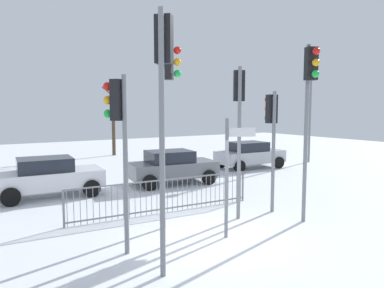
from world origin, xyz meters
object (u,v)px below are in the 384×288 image
traffic_light_rear_left (167,93)px  car_grey_trailing (172,166)px  traffic_light_mid_right (119,124)px  traffic_light_foreground_right (239,108)px  traffic_light_rear_right (310,94)px  traffic_light_mid_left (271,124)px  bare_tree_left (114,120)px  direction_sign_post (229,171)px  street_lamp (310,98)px  car_white_far (49,176)px  traffic_light_foreground_left (164,84)px  car_silver_mid (249,154)px

traffic_light_rear_left → car_grey_trailing: (2.91, 5.12, -2.92)m
traffic_light_mid_right → traffic_light_foreground_right: size_ratio=0.89×
traffic_light_rear_right → traffic_light_mid_left: (0.04, 1.49, -0.89)m
traffic_light_mid_left → bare_tree_left: bare_tree_left is taller
traffic_light_mid_left → bare_tree_left: 16.00m
traffic_light_rear_left → direction_sign_post: 2.62m
traffic_light_mid_left → car_grey_trailing: bearing=111.4°
car_grey_trailing → street_lamp: (10.31, 1.18, 3.17)m
street_lamp → traffic_light_rear_right: bearing=-140.4°
traffic_light_rear_left → direction_sign_post: (1.00, -1.40, -1.98)m
traffic_light_mid_right → car_white_far: size_ratio=1.03×
traffic_light_rear_right → traffic_light_foreground_left: bearing=28.7°
car_grey_trailing → bare_tree_left: bare_tree_left is taller
traffic_light_mid_left → traffic_light_rear_left: (-3.64, 0.17, 0.88)m
traffic_light_foreground_right → car_grey_trailing: bearing=114.8°
direction_sign_post → street_lamp: (12.22, 7.70, 2.23)m
traffic_light_mid_right → bare_tree_left: bare_tree_left is taller
bare_tree_left → traffic_light_mid_right: bearing=-109.0°
traffic_light_foreground_right → traffic_light_foreground_left: bearing=-118.0°
traffic_light_rear_right → direction_sign_post: size_ratio=1.67×
traffic_light_mid_right → bare_tree_left: (5.74, 16.71, -0.41)m
traffic_light_mid_right → street_lamp: 16.57m
traffic_light_foreground_right → car_grey_trailing: (0.62, 5.31, -2.53)m
traffic_light_foreground_right → car_grey_trailing: size_ratio=1.13×
traffic_light_mid_left → car_grey_trailing: size_ratio=0.96×
traffic_light_rear_right → direction_sign_post: 3.28m
traffic_light_mid_left → traffic_light_rear_left: traffic_light_rear_left is taller
traffic_light_rear_right → traffic_light_mid_right: size_ratio=1.26×
bare_tree_left → street_lamp: bearing=-46.1°
street_lamp → car_grey_trailing: bearing=-173.5°
direction_sign_post → car_grey_trailing: (1.91, 6.52, -0.94)m
traffic_light_rear_left → traffic_light_mid_right: traffic_light_rear_left is taller
traffic_light_rear_left → traffic_light_foreground_left: size_ratio=0.98×
traffic_light_foreground_left → car_grey_trailing: bearing=105.1°
traffic_light_foreground_left → bare_tree_left: traffic_light_foreground_left is taller
traffic_light_rear_left → traffic_light_foreground_right: size_ratio=1.12×
traffic_light_rear_left → car_silver_mid: size_ratio=1.30×
traffic_light_mid_left → bare_tree_left: size_ratio=0.79×
traffic_light_foreground_right → car_white_far: traffic_light_foreground_right is taller
traffic_light_rear_left → traffic_light_foreground_right: bearing=127.0°
direction_sign_post → car_silver_mid: bearing=67.4°
traffic_light_foreground_left → car_white_far: traffic_light_foreground_left is taller
traffic_light_mid_right → direction_sign_post: size_ratio=1.32×
traffic_light_mid_left → car_white_far: (-5.75, 5.73, -2.04)m
bare_tree_left → direction_sign_post: bearing=-100.1°
traffic_light_foreground_left → traffic_light_mid_right: bearing=149.9°
car_grey_trailing → car_white_far: 5.05m
traffic_light_rear_left → car_silver_mid: 11.17m
traffic_light_mid_left → car_silver_mid: size_ratio=0.99×
car_white_far → bare_tree_left: size_ratio=0.80×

